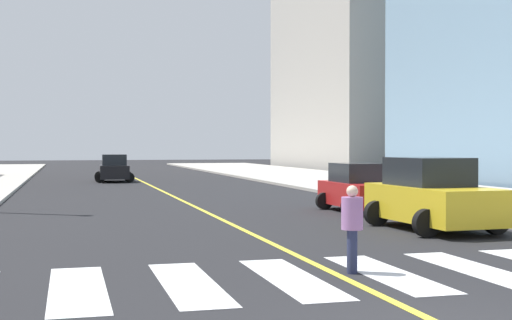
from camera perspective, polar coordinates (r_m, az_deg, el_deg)
The scene contains 9 objects.
sidewalk_kerb_east at distance 32.53m, azimuth 16.39°, elevation -2.84°, with size 10.00×120.00×0.15m, color #B2ADA3.
crosswalk_paint at distance 12.83m, azimuth 6.68°, elevation -9.20°, with size 13.50×4.00×0.01m.
lane_divider_paint at distance 48.02m, azimuth -9.30°, elevation -1.62°, with size 0.16×80.00×0.01m, color yellow.
parking_garage_concrete at distance 75.35m, azimuth 10.39°, elevation 7.44°, with size 18.00×24.00×21.20m, color #B2ADA3.
car_red_nearest at distance 25.20m, azimuth 8.28°, elevation -2.32°, with size 2.41×3.82×1.70m.
car_black_second at distance 46.47m, azimuth -11.32°, elevation -0.71°, with size 2.54×4.00×1.76m.
car_yellow_third at distance 20.17m, azimuth 13.94°, elevation -2.82°, with size 2.89×4.52×1.99m.
pedestrian_crossing at distance 13.05m, azimuth 7.72°, elevation -5.16°, with size 0.39×0.39×1.59m.
fire_hydrant at distance 35.63m, azimuth 6.39°, elevation -1.65°, with size 0.26×0.26×0.89m.
Camera 1 is at (-4.64, -7.74, 2.31)m, focal length 49.85 mm.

